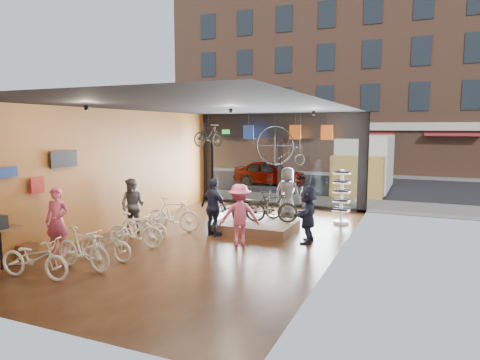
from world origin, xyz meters
The scene contains 36 objects.
ground_plane centered at (0.00, 0.00, -0.02)m, with size 7.00×12.00×0.04m, color black.
ceiling centered at (0.00, 0.00, 3.82)m, with size 7.00×12.00×0.04m, color black.
wall_left centered at (-3.52, 0.00, 1.90)m, with size 0.04×12.00×3.80m, color #B26E30.
wall_right centered at (3.52, 0.00, 1.90)m, with size 0.04×12.00×3.80m, color beige.
wall_back centered at (0.00, -6.02, 1.90)m, with size 7.00×0.04×3.80m, color beige.
storefront centered at (0.00, 6.00, 1.90)m, with size 7.00×0.26×3.80m, color black, non-canonical shape.
exit_sign centered at (-2.40, 5.88, 3.05)m, with size 0.35×0.06×0.18m, color #198C26.
street_road centered at (0.00, 15.00, -0.01)m, with size 30.00×18.00×0.02m, color black.
sidewalk_near centered at (0.00, 7.20, 0.06)m, with size 30.00×2.40×0.12m, color slate.
sidewalk_far centered at (0.00, 19.00, 0.06)m, with size 30.00×2.00×0.12m, color slate.
opposite_building centered at (0.00, 21.50, 7.00)m, with size 26.00×5.00×14.00m, color brown.
street_car centered at (-2.55, 12.00, 0.69)m, with size 1.62×4.04×1.38m, color gray.
box_truck centered at (2.72, 11.00, 1.41)m, with size 2.39×7.17×2.83m, color silver, non-canonical shape.
floor_bike_0 centered at (-2.14, -4.37, 0.45)m, with size 0.60×1.71×0.90m, color beige.
floor_bike_1 centered at (-1.60, -3.51, 0.49)m, with size 0.46×1.64×0.99m, color beige.
floor_bike_2 centered at (-1.64, -2.73, 0.41)m, with size 0.54×1.55×0.82m, color beige.
floor_bike_3 centered at (-1.62, -1.56, 0.48)m, with size 0.45×1.58×0.95m, color beige.
floor_bike_4 centered at (-1.93, -0.77, 0.41)m, with size 0.55×1.58×0.83m, color beige.
floor_bike_5 centered at (-1.69, 0.45, 0.53)m, with size 0.49×1.75×1.05m, color beige.
display_platform centered at (0.68, 1.44, 0.15)m, with size 2.40×1.80×0.30m, color #49381F.
display_bike_left centered at (-0.16, 1.07, 0.73)m, with size 0.57×1.64×0.86m, color black.
display_bike_mid centered at (1.16, 1.58, 0.79)m, with size 0.46×1.63×0.98m, color black.
display_bike_right centered at (0.54, 1.91, 0.73)m, with size 0.57×1.65×0.87m, color black.
customer_0 centered at (-3.00, -2.90, 0.87)m, with size 0.64×0.42×1.74m, color #CC4C72.
customer_1 centered at (-2.74, -0.19, 0.84)m, with size 0.82×0.64×1.68m, color #3F3F44.
customer_2 centered at (-0.25, 0.41, 0.87)m, with size 1.02×0.43×1.74m, color #161C33.
customer_3 centered at (0.85, -0.20, 0.85)m, with size 1.10×0.63×1.70m, color #CC4C72.
customer_4 centered at (1.07, 3.54, 0.93)m, with size 0.91×0.59×1.85m, color #3F3F44.
customer_5 centered at (2.50, 0.80, 0.82)m, with size 1.52×0.48×1.64m, color #161C33.
sunglasses_rack centered at (2.95, 3.60, 0.91)m, with size 0.54×0.44×1.83m, color white, non-canonical shape.
wall_merch centered at (-3.38, -3.50, 1.30)m, with size 0.40×2.40×2.60m, color navy, non-canonical shape.
penny_farthing centered at (0.45, 4.89, 2.50)m, with size 1.89×0.06×1.51m, color black, non-canonical shape.
hung_bike centered at (-2.38, 4.20, 2.93)m, with size 0.45×1.58×0.95m, color black.
jersey_left centered at (-1.08, 5.20, 3.05)m, with size 0.45×0.03×0.55m, color #1E3F99.
jersey_mid centered at (0.85, 5.20, 3.05)m, with size 0.45×0.03×0.55m, color #CC5919.
jersey_right centered at (2.07, 5.20, 3.05)m, with size 0.45×0.03×0.55m, color #CC5919.
Camera 1 is at (5.41, -10.79, 3.23)m, focal length 32.00 mm.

